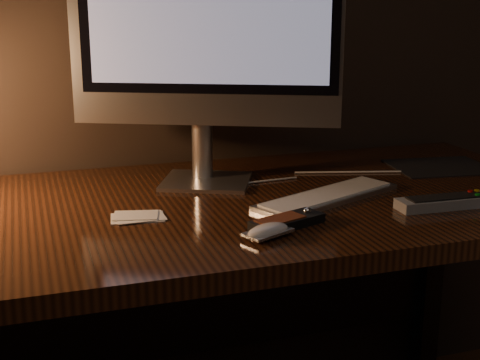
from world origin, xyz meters
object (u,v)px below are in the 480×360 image
object	(u,v)px
keyboard	(327,196)
mouse	(268,233)
monitor	(205,17)
tv_remote	(446,202)
media_remote	(287,221)
desk	(221,245)

from	to	relation	value
keyboard	mouse	world-z (taller)	mouse
monitor	keyboard	bearing A→B (deg)	-18.82
mouse	tv_remote	size ratio (longest dim) A/B	0.42
media_remote	tv_remote	distance (m)	0.36
keyboard	mouse	distance (m)	0.28
monitor	keyboard	xyz separation A→B (m)	(0.21, -0.20, -0.37)
keyboard	tv_remote	world-z (taller)	tv_remote
monitor	tv_remote	distance (m)	0.65
keyboard	tv_remote	xyz separation A→B (m)	(0.21, -0.13, 0.01)
monitor	tv_remote	world-z (taller)	monitor
desk	keyboard	size ratio (longest dim) A/B	4.37
desk	media_remote	size ratio (longest dim) A/B	9.98
monitor	media_remote	bearing A→B (deg)	-54.97
monitor	desk	bearing A→B (deg)	-56.33
tv_remote	media_remote	bearing A→B (deg)	-176.13
monitor	keyboard	size ratio (longest dim) A/B	1.76
mouse	media_remote	world-z (taller)	media_remote
keyboard	media_remote	world-z (taller)	media_remote
mouse	tv_remote	distance (m)	0.42
monitor	tv_remote	size ratio (longest dim) A/B	2.96
keyboard	tv_remote	distance (m)	0.25
monitor	mouse	world-z (taller)	monitor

